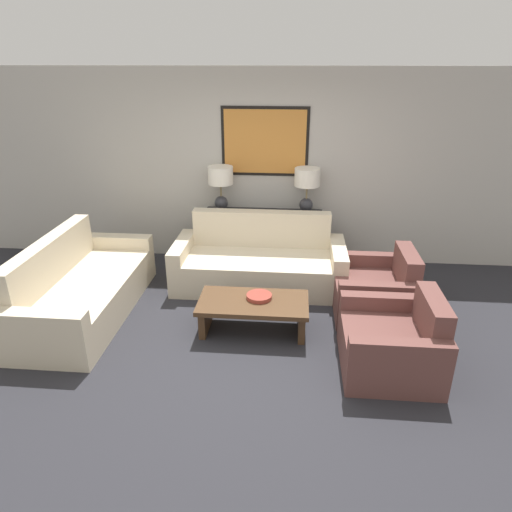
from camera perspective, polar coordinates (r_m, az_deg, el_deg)
ground_plane at (r=4.78m, az=-1.03°, el=-11.38°), size 20.00×20.00×0.00m
back_wall at (r=6.45m, az=1.13°, el=10.93°), size 8.52×0.12×2.65m
console_table at (r=6.46m, az=0.90°, el=2.23°), size 1.63×0.39×0.78m
table_lamp_left at (r=6.28m, az=-4.44°, el=9.31°), size 0.34×0.34×0.62m
table_lamp_right at (r=6.20m, az=6.40°, el=9.05°), size 0.34×0.34×0.62m
couch_by_back_wall at (r=5.90m, az=0.43°, el=-0.93°), size 2.17×0.93×0.89m
couch_by_side at (r=5.60m, az=-20.90°, el=-4.01°), size 0.93×2.17×0.89m
coffee_table at (r=4.91m, az=-0.34°, el=-6.55°), size 1.17×0.61×0.36m
decorative_bowl at (r=4.91m, az=0.40°, el=-5.07°), size 0.27×0.27×0.05m
armchair_near_back_wall at (r=5.45m, az=14.78°, el=-4.22°), size 0.88×0.96×0.77m
armchair_near_camera at (r=4.55m, az=16.79°, el=-10.40°), size 0.88×0.96×0.77m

